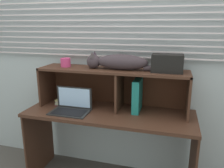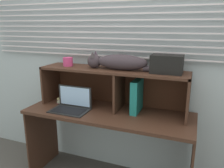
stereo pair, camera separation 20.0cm
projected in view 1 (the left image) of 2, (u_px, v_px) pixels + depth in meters
back_panel_with_blinds at (118, 55)px, 2.26m from camera, size 4.40×0.08×2.50m
desk at (109, 126)px, 2.12m from camera, size 1.58×0.56×0.76m
hutch_shelf_unit at (114, 80)px, 2.14m from camera, size 1.42×0.32×0.39m
cat at (118, 62)px, 2.05m from camera, size 0.80×0.15×0.16m
laptop at (71, 107)px, 2.09m from camera, size 0.36×0.23×0.22m
binder_upright at (137, 95)px, 2.08m from camera, size 0.06×0.24×0.31m
book_stack at (66, 101)px, 2.31m from camera, size 0.16×0.22×0.06m
small_basket at (66, 62)px, 2.20m from camera, size 0.10×0.10×0.09m
storage_box at (167, 63)px, 1.94m from camera, size 0.27×0.17×0.16m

